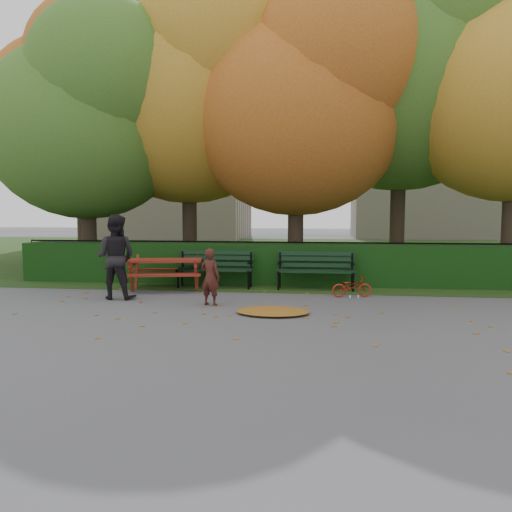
# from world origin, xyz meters

# --- Properties ---
(ground) EXTENTS (90.00, 90.00, 0.00)m
(ground) POSITION_xyz_m (0.00, 0.00, 0.00)
(ground) COLOR slate
(ground) RESTS_ON ground
(grass_strip) EXTENTS (90.00, 90.00, 0.00)m
(grass_strip) POSITION_xyz_m (0.00, 14.00, 0.01)
(grass_strip) COLOR #1B3614
(grass_strip) RESTS_ON ground
(building_left) EXTENTS (10.00, 7.00, 15.00)m
(building_left) POSITION_xyz_m (-9.00, 26.00, 7.50)
(building_left) COLOR #BAAD95
(building_left) RESTS_ON ground
(building_right) EXTENTS (9.00, 6.00, 12.00)m
(building_right) POSITION_xyz_m (8.00, 28.00, 6.00)
(building_right) COLOR #BAAD95
(building_right) RESTS_ON ground
(hedge) EXTENTS (13.00, 0.90, 1.00)m
(hedge) POSITION_xyz_m (0.00, 4.50, 0.50)
(hedge) COLOR black
(hedge) RESTS_ON ground
(iron_fence) EXTENTS (14.00, 0.04, 1.02)m
(iron_fence) POSITION_xyz_m (0.00, 5.30, 0.54)
(iron_fence) COLOR black
(iron_fence) RESTS_ON ground
(tree_a) EXTENTS (5.88, 5.60, 7.48)m
(tree_a) POSITION_xyz_m (-5.19, 5.58, 4.52)
(tree_a) COLOR #2D2019
(tree_a) RESTS_ON ground
(tree_b) EXTENTS (6.72, 6.40, 8.79)m
(tree_b) POSITION_xyz_m (-2.44, 6.75, 5.40)
(tree_b) COLOR #2D2019
(tree_b) RESTS_ON ground
(tree_c) EXTENTS (6.30, 6.00, 8.00)m
(tree_c) POSITION_xyz_m (0.83, 5.96, 4.82)
(tree_c) COLOR #2D2019
(tree_c) RESTS_ON ground
(tree_d) EXTENTS (7.14, 6.80, 9.58)m
(tree_d) POSITION_xyz_m (3.88, 7.23, 5.98)
(tree_d) COLOR #2D2019
(tree_d) RESTS_ON ground
(tree_f) EXTENTS (6.93, 6.60, 9.19)m
(tree_f) POSITION_xyz_m (-7.13, 9.24, 5.69)
(tree_f) COLOR #2D2019
(tree_f) RESTS_ON ground
(bench_left) EXTENTS (1.80, 0.57, 0.88)m
(bench_left) POSITION_xyz_m (-1.30, 3.70, 0.52)
(bench_left) COLOR black
(bench_left) RESTS_ON ground
(bench_right) EXTENTS (1.80, 0.57, 0.88)m
(bench_right) POSITION_xyz_m (1.10, 3.70, 0.52)
(bench_right) COLOR black
(bench_right) RESTS_ON ground
(picnic_table) EXTENTS (1.91, 1.66, 0.81)m
(picnic_table) POSITION_xyz_m (-2.38, 3.20, 0.56)
(picnic_table) COLOR maroon
(picnic_table) RESTS_ON ground
(leaf_pile) EXTENTS (1.54, 1.30, 0.09)m
(leaf_pile) POSITION_xyz_m (0.37, 0.77, 0.05)
(leaf_pile) COLOR brown
(leaf_pile) RESTS_ON ground
(leaf_scatter) EXTENTS (9.00, 5.70, 0.01)m
(leaf_scatter) POSITION_xyz_m (0.00, 0.30, 0.01)
(leaf_scatter) COLOR brown
(leaf_scatter) RESTS_ON ground
(child) EXTENTS (0.47, 0.38, 1.12)m
(child) POSITION_xyz_m (-0.91, 1.41, 0.56)
(child) COLOR #421B15
(child) RESTS_ON ground
(adult) EXTENTS (0.87, 0.68, 1.76)m
(adult) POSITION_xyz_m (-3.03, 1.88, 0.88)
(adult) COLOR black
(adult) RESTS_ON ground
(bicycle) EXTENTS (0.90, 0.48, 0.45)m
(bicycle) POSITION_xyz_m (1.88, 2.72, 0.22)
(bicycle) COLOR #B01B10
(bicycle) RESTS_ON ground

